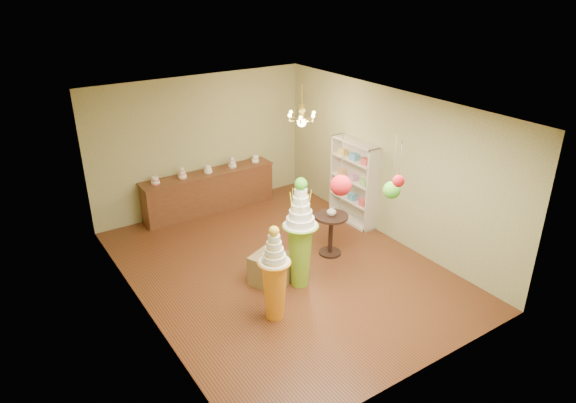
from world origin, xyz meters
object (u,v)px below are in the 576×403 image
sideboard (209,191)px  round_table (331,229)px  pedestal_green (300,242)px  pedestal_orange (275,282)px

sideboard → round_table: 3.22m
pedestal_green → round_table: pedestal_green is taller
pedestal_green → sideboard: bearing=89.8°
pedestal_green → sideboard: (0.02, 3.58, -0.35)m
pedestal_green → pedestal_orange: (-0.85, -0.54, -0.19)m
round_table → pedestal_green: bearing=-153.5°
round_table → pedestal_orange: bearing=-150.8°
pedestal_green → pedestal_orange: 1.02m
pedestal_green → sideboard: pedestal_green is taller
sideboard → pedestal_green: bearing=-90.2°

